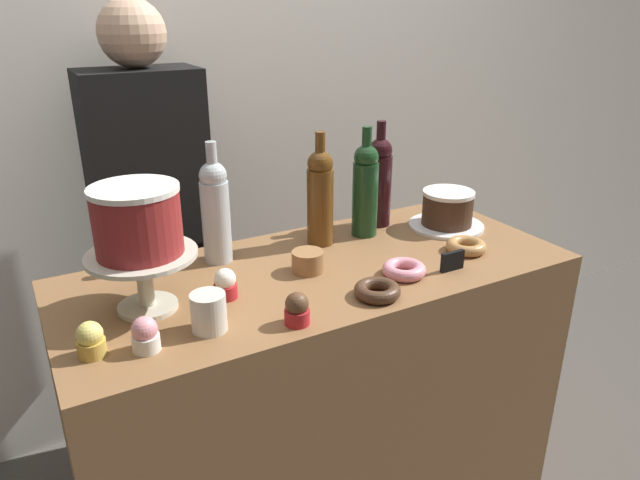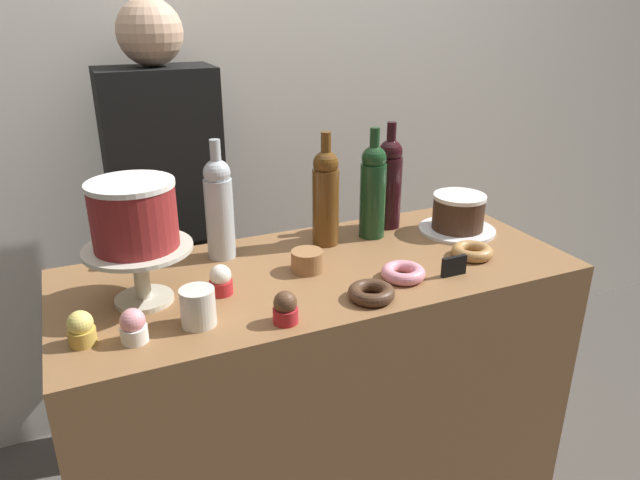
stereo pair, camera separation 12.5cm
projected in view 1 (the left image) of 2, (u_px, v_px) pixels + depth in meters
name	position (u px, v px, depth m)	size (l,w,h in m)	color
back_wall	(203.00, 87.00, 2.09)	(6.00, 0.05, 2.60)	silver
display_counter	(320.00, 412.00, 1.71)	(1.34, 0.57, 0.93)	brown
cake_stand_pedestal	(144.00, 271.00, 1.29)	(0.24, 0.24, 0.14)	beige
white_layer_cake	(137.00, 221.00, 1.25)	(0.19, 0.19, 0.15)	maroon
silver_serving_platter	(446.00, 225.00, 1.81)	(0.23, 0.23, 0.01)	white
chocolate_round_cake	(448.00, 208.00, 1.79)	(0.16, 0.16, 0.11)	#3D2619
wine_bottle_green	(365.00, 188.00, 1.70)	(0.08, 0.08, 0.33)	#193D1E
wine_bottle_dark_red	(379.00, 180.00, 1.78)	(0.08, 0.08, 0.33)	black
wine_bottle_amber	(320.00, 196.00, 1.64)	(0.08, 0.08, 0.33)	#5B3814
wine_bottle_clear	(215.00, 210.00, 1.53)	(0.08, 0.08, 0.33)	#B2BCC1
cupcake_strawberry	(145.00, 335.00, 1.16)	(0.06, 0.06, 0.07)	white
cupcake_chocolate	(297.00, 309.00, 1.26)	(0.06, 0.06, 0.07)	red
cupcake_lemon	(91.00, 340.00, 1.14)	(0.06, 0.06, 0.07)	gold
cupcake_vanilla	(225.00, 284.00, 1.37)	(0.06, 0.06, 0.07)	red
donut_maple	(466.00, 246.00, 1.63)	(0.11, 0.11, 0.03)	#B27F47
donut_pink	(404.00, 270.00, 1.49)	(0.11, 0.11, 0.03)	pink
donut_chocolate	(377.00, 290.00, 1.38)	(0.11, 0.11, 0.03)	#472D1E
cookie_stack	(308.00, 261.00, 1.51)	(0.08, 0.08, 0.05)	olive
price_sign_chalkboard	(452.00, 261.00, 1.51)	(0.07, 0.01, 0.05)	black
coffee_cup_ceramic	(209.00, 312.00, 1.23)	(0.08, 0.08, 0.09)	silver
barista_figure	(156.00, 241.00, 1.95)	(0.36, 0.22, 1.60)	black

